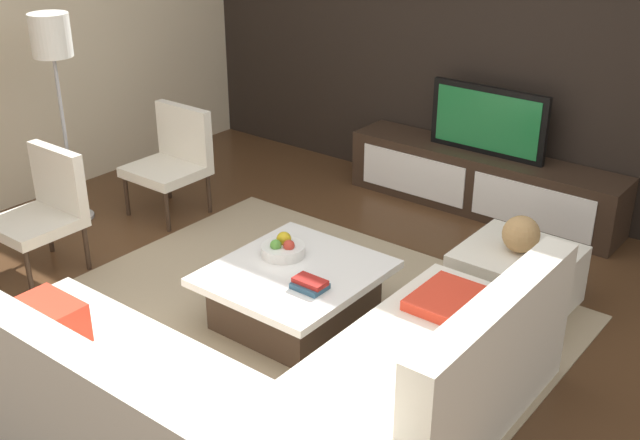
# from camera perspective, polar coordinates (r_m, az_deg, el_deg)

# --- Properties ---
(ground_plane) EXTENTS (14.00, 14.00, 0.00)m
(ground_plane) POSITION_cam_1_polar(r_m,az_deg,el_deg) (4.92, -1.62, -8.28)
(ground_plane) COLOR #4C301C
(feature_wall_back) EXTENTS (6.40, 0.12, 2.80)m
(feature_wall_back) POSITION_cam_1_polar(r_m,az_deg,el_deg) (6.55, 13.85, 12.86)
(feature_wall_back) COLOR black
(feature_wall_back) RESTS_ON ground
(side_wall_left) EXTENTS (0.12, 5.20, 2.80)m
(side_wall_left) POSITION_cam_1_polar(r_m,az_deg,el_deg) (6.86, -22.18, 12.30)
(side_wall_left) COLOR beige
(side_wall_left) RESTS_ON ground
(area_rug) EXTENTS (3.15, 2.79, 0.01)m
(area_rug) POSITION_cam_1_polar(r_m,az_deg,el_deg) (4.98, -2.52, -7.84)
(area_rug) COLOR tan
(area_rug) RESTS_ON ground
(media_console) EXTENTS (2.33, 0.46, 0.50)m
(media_console) POSITION_cam_1_polar(r_m,az_deg,el_deg) (6.62, 11.71, 2.73)
(media_console) COLOR #332319
(media_console) RESTS_ON ground
(television) EXTENTS (0.99, 0.06, 0.55)m
(television) POSITION_cam_1_polar(r_m,az_deg,el_deg) (6.44, 12.11, 7.07)
(television) COLOR black
(television) RESTS_ON media_console
(sectional_couch) EXTENTS (2.48, 2.34, 0.82)m
(sectional_couch) POSITION_cam_1_polar(r_m,az_deg,el_deg) (3.94, -4.11, -12.94)
(sectional_couch) COLOR silver
(sectional_couch) RESTS_ON ground
(coffee_table) EXTENTS (0.94, 1.03, 0.38)m
(coffee_table) POSITION_cam_1_polar(r_m,az_deg,el_deg) (4.94, -1.81, -5.44)
(coffee_table) COLOR #332319
(coffee_table) RESTS_ON ground
(accent_chair_near) EXTENTS (0.53, 0.54, 0.87)m
(accent_chair_near) POSITION_cam_1_polar(r_m,az_deg,el_deg) (5.79, -19.35, 1.04)
(accent_chair_near) COLOR #332319
(accent_chair_near) RESTS_ON ground
(floor_lamp) EXTENTS (0.30, 0.30, 1.65)m
(floor_lamp) POSITION_cam_1_polar(r_m,az_deg,el_deg) (6.31, -18.86, 11.58)
(floor_lamp) COLOR #A5A5AA
(floor_lamp) RESTS_ON ground
(ottoman) EXTENTS (0.70, 0.70, 0.40)m
(ottoman) POSITION_cam_1_polar(r_m,az_deg,el_deg) (5.27, 14.04, -4.13)
(ottoman) COLOR silver
(ottoman) RESTS_ON ground
(fruit_bowl) EXTENTS (0.28, 0.28, 0.14)m
(fruit_bowl) POSITION_cam_1_polar(r_m,az_deg,el_deg) (5.00, -2.69, -2.08)
(fruit_bowl) COLOR silver
(fruit_bowl) RESTS_ON coffee_table
(accent_chair_far) EXTENTS (0.57, 0.53, 0.87)m
(accent_chair_far) POSITION_cam_1_polar(r_m,az_deg,el_deg) (6.50, -10.58, 4.67)
(accent_chair_far) COLOR #332319
(accent_chair_far) RESTS_ON ground
(decorative_ball) EXTENTS (0.24, 0.24, 0.24)m
(decorative_ball) POSITION_cam_1_polar(r_m,az_deg,el_deg) (5.13, 14.41, -1.01)
(decorative_ball) COLOR #AD8451
(decorative_ball) RESTS_ON ottoman
(book_stack) EXTENTS (0.20, 0.15, 0.06)m
(book_stack) POSITION_cam_1_polar(r_m,az_deg,el_deg) (4.63, -0.74, -4.69)
(book_stack) COLOR #2D516B
(book_stack) RESTS_ON coffee_table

